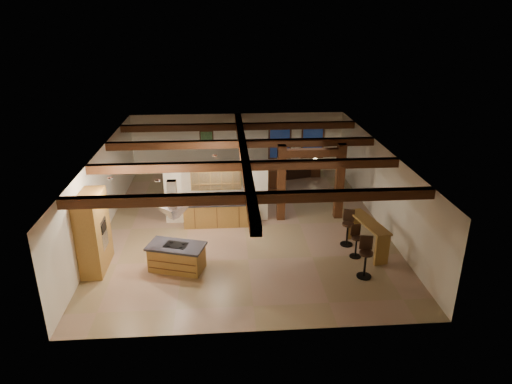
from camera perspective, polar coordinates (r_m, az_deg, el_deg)
ground at (r=16.91m, az=-1.45°, el=-4.19°), size 12.00×12.00×0.00m
room_walls at (r=16.21m, az=-1.51°, el=1.47°), size 12.00×12.00×12.00m
ceiling_beams at (r=15.90m, az=-1.54°, el=4.79°), size 10.00×12.00×0.28m
timber_posts at (r=16.97m, az=6.88°, el=2.21°), size 2.50×0.30×2.90m
partition_wall at (r=16.91m, az=-4.95°, el=-0.19°), size 3.80×0.18×2.20m
pantry_cabinet at (r=14.59m, az=-19.66°, el=-4.76°), size 0.67×1.60×2.40m
back_counter at (r=16.80m, az=-4.89°, el=-2.66°), size 2.50×0.66×0.94m
upper_display_cabinet at (r=16.47m, az=-5.04°, el=1.98°), size 1.80×0.36×0.95m
range_hood at (r=13.60m, az=-10.23°, el=-3.01°), size 1.10×1.10×1.40m
back_windows at (r=22.20m, az=5.05°, el=6.28°), size 2.70×0.07×1.70m
framed_art at (r=21.90m, az=-6.19°, el=6.56°), size 0.65×0.05×0.85m
recessed_cans at (r=14.13m, az=-11.50°, el=2.62°), size 3.16×2.46×0.03m
kitchen_island at (r=14.21m, az=-9.87°, el=-7.99°), size 1.89×1.36×0.84m
dining_table at (r=19.58m, az=-0.06°, el=0.54°), size 1.84×1.14×0.61m
sofa at (r=21.92m, az=5.43°, el=2.71°), size 2.02×1.21×0.55m
microwave at (r=16.58m, az=-1.84°, el=-0.78°), size 0.45×0.36×0.22m
bar_counter at (r=15.32m, az=13.80°, el=-4.75°), size 0.92×2.11×1.07m
side_table at (r=21.99m, az=7.37°, el=2.69°), size 0.45×0.45×0.55m
table_lamp at (r=21.83m, az=7.43°, el=3.93°), size 0.27×0.27×0.32m
bar_stool_a at (r=13.94m, az=13.53°, el=-7.90°), size 0.45×0.46×1.27m
bar_stool_b at (r=14.98m, az=12.39°, el=-6.01°), size 0.38×0.38×1.08m
bar_stool_c at (r=15.63m, az=11.40°, el=-4.38°), size 0.46×0.47×1.23m
dining_chairs at (r=19.47m, az=-0.06°, el=1.43°), size 2.08×2.08×1.24m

